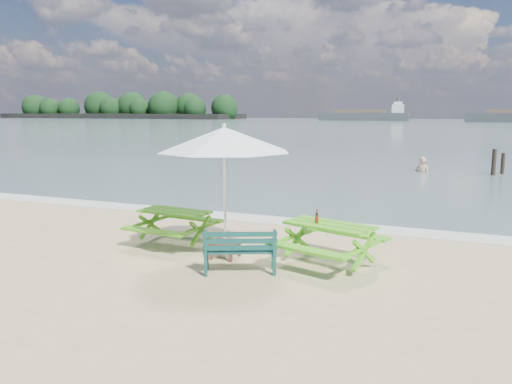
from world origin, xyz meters
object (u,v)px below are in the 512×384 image
at_px(park_bench, 240,259).
at_px(side_table, 225,249).
at_px(patio_umbrella, 224,139).
at_px(swimmer, 422,176).
at_px(picnic_table_right, 329,245).
at_px(beer_bottle, 317,218).
at_px(picnic_table_left, 175,228).

xyz_separation_m(park_bench, side_table, (-0.63, 0.70, -0.07)).
height_order(park_bench, patio_umbrella, patio_umbrella).
distance_m(side_table, swimmer, 16.06).
height_order(picnic_table_right, swimmer, picnic_table_right).
relative_size(beer_bottle, swimmer, 0.14).
bearing_deg(park_bench, patio_umbrella, 132.03).
height_order(side_table, patio_umbrella, patio_umbrella).
xyz_separation_m(picnic_table_right, side_table, (-1.96, -0.35, -0.20)).
bearing_deg(side_table, picnic_table_left, 159.37).
bearing_deg(picnic_table_left, picnic_table_right, -3.34).
relative_size(picnic_table_left, swimmer, 0.99).
bearing_deg(beer_bottle, picnic_table_right, -2.14).
xyz_separation_m(picnic_table_right, swimmer, (0.51, 15.51, -0.58)).
bearing_deg(picnic_table_right, patio_umbrella, -169.77).
distance_m(picnic_table_left, picnic_table_right, 3.43).
bearing_deg(beer_bottle, patio_umbrella, -168.03).
distance_m(picnic_table_left, patio_umbrella, 2.50).
height_order(patio_umbrella, swimmer, patio_umbrella).
height_order(park_bench, side_table, park_bench).
relative_size(park_bench, patio_umbrella, 0.51).
distance_m(picnic_table_left, swimmer, 15.82).
distance_m(picnic_table_left, beer_bottle, 3.22).
bearing_deg(beer_bottle, park_bench, -135.67).
xyz_separation_m(side_table, swimmer, (2.47, 15.86, -0.38)).
xyz_separation_m(side_table, patio_umbrella, (0.00, 0.00, 2.12)).
distance_m(picnic_table_right, swimmer, 15.53).
height_order(side_table, beer_bottle, beer_bottle).
bearing_deg(swimmer, picnic_table_left, -104.42).
xyz_separation_m(picnic_table_left, picnic_table_right, (3.42, -0.20, 0.02)).
height_order(park_bench, swimmer, park_bench).
height_order(picnic_table_left, side_table, picnic_table_left).
height_order(picnic_table_right, patio_umbrella, patio_umbrella).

